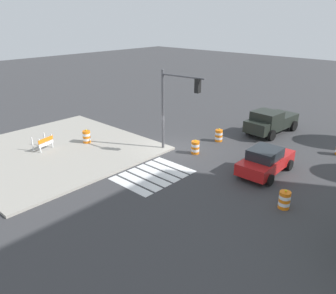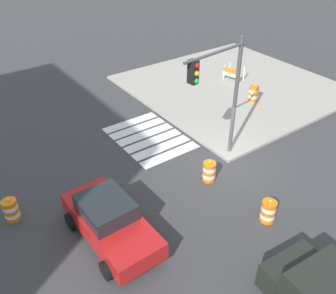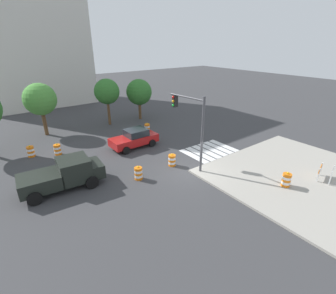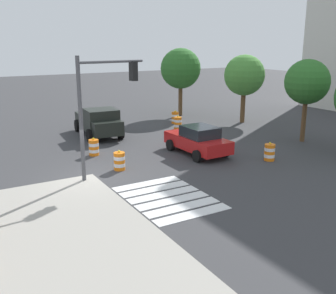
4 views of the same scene
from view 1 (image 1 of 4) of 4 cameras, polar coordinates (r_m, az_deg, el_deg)
ground_plane at (r=24.02m, az=1.19°, el=-0.38°), size 120.00×120.00×0.00m
sidewalk_corner at (r=24.97m, az=-18.64°, el=-0.50°), size 12.00×12.00×0.15m
crosswalk_stripes at (r=20.23m, az=-2.52°, el=-4.76°), size 4.35×3.20×0.02m
sports_car at (r=20.99m, az=16.26°, el=-2.23°), size 4.34×2.21×1.63m
pickup_truck at (r=28.21m, az=16.95°, el=4.12°), size 5.29×2.66×1.92m
traffic_barrel_crosswalk_end at (r=17.73m, az=19.17°, el=-8.48°), size 0.56×0.56×1.02m
traffic_barrel_median_near at (r=25.70m, az=8.63°, el=1.95°), size 0.56×0.56×1.02m
traffic_barrel_median_far at (r=23.20m, az=4.66°, el=-0.06°), size 0.56×0.56×1.02m
traffic_barrel_on_sidewalk at (r=25.44m, az=-13.66°, el=1.72°), size 0.56×0.56×1.02m
construction_barricade at (r=24.91m, az=-20.28°, el=0.82°), size 1.40×1.08×1.00m
traffic_light_pole at (r=22.17m, az=1.50°, el=8.35°), size 0.67×3.28×5.50m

